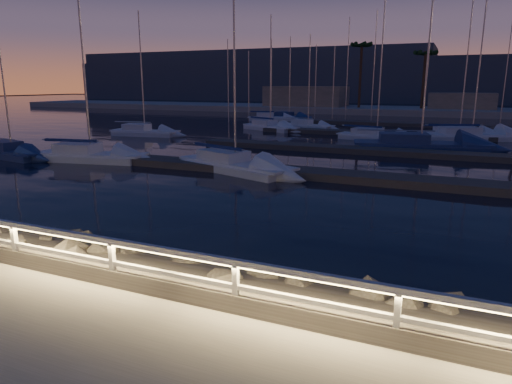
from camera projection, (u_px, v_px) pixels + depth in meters
ground at (80, 276)px, 10.46m from camera, size 400.00×400.00×0.00m
harbor_water at (356, 148)px, 38.50m from camera, size 400.00×440.00×0.60m
guard_rail at (74, 244)px, 10.30m from camera, size 44.11×0.12×1.06m
riprap at (56, 253)px, 12.25m from camera, size 35.80×2.52×1.32m
floating_docks at (360, 140)px, 39.51m from camera, size 22.00×36.00×0.40m
far_shore at (408, 109)px, 76.43m from camera, size 160.00×14.00×5.20m
palm_left at (362, 48)px, 75.40m from camera, size 3.00×3.00×11.20m
palm_center at (426, 55)px, 72.70m from camera, size 3.00×3.00×9.70m
distant_hills at (353, 82)px, 137.14m from camera, size 230.00×37.50×18.00m
sailboat_a at (10, 152)px, 31.13m from camera, size 6.56×2.84×10.88m
sailboat_b at (88, 155)px, 29.68m from camera, size 7.62×3.44×12.56m
sailboat_c at (233, 164)px, 26.37m from camera, size 8.06×4.69×13.22m
sailboat_e at (143, 131)px, 44.14m from camera, size 6.94×2.86×11.56m
sailboat_g at (375, 136)px, 40.71m from camera, size 7.33×3.57×11.99m
sailboat_h at (417, 144)px, 34.46m from camera, size 10.17×4.97×16.57m
sailboat_i at (307, 125)px, 51.04m from camera, size 6.17×2.94×10.20m
sailboat_j at (269, 126)px, 49.55m from camera, size 7.16×4.70×11.95m
sailboat_k at (457, 134)px, 42.05m from camera, size 7.37×4.31×12.09m
sailboat_l at (469, 135)px, 40.82m from camera, size 9.03×5.49×14.81m
sailboat_m at (270, 118)px, 62.38m from camera, size 6.52×3.72×10.78m
sailboat_n at (288, 116)px, 64.80m from camera, size 6.88×3.62×11.29m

